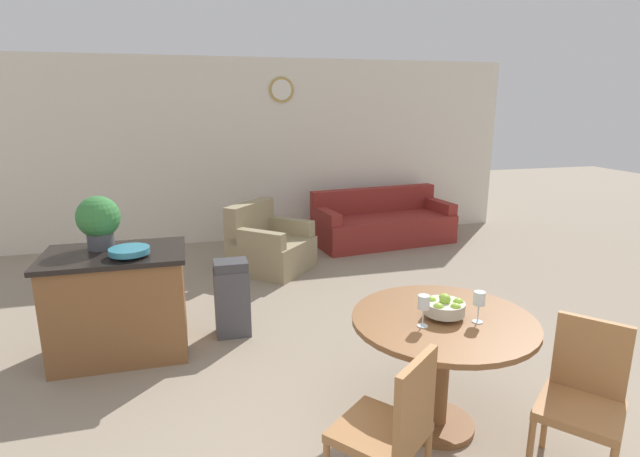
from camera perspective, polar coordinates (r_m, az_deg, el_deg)
wall_back at (r=7.65m, az=-7.06°, el=8.77°), size 8.00×0.09×2.70m
dining_table at (r=3.31m, az=13.78°, el=-12.65°), size 1.14×1.14×0.77m
dining_chair_near_left at (r=2.70m, az=8.26°, el=-21.43°), size 0.59×0.59×0.91m
dining_chair_near_right at (r=3.26m, az=27.90°, el=-16.32°), size 0.59×0.59×0.91m
fruit_bowl at (r=3.21m, az=14.06°, el=-8.67°), size 0.25×0.25×0.16m
wine_glass_left at (r=3.03m, az=11.76°, el=-8.41°), size 0.07×0.07×0.20m
wine_glass_right at (r=3.17m, az=17.74°, el=-7.77°), size 0.07×0.07×0.20m
kitchen_island at (r=4.51m, az=-21.97°, el=-7.93°), size 1.11×0.74×0.89m
teal_bowl at (r=4.19m, az=-20.96°, el=-2.42°), size 0.31×0.31×0.07m
potted_plant at (r=4.47m, az=-23.98°, el=0.89°), size 0.35×0.35×0.44m
trash_bin at (r=4.63m, az=-10.02°, el=-7.85°), size 0.31×0.24×0.70m
couch at (r=7.59m, az=7.15°, el=0.48°), size 2.14×1.09×0.79m
armchair at (r=6.33m, az=-5.83°, el=-2.20°), size 1.18×1.18×0.84m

